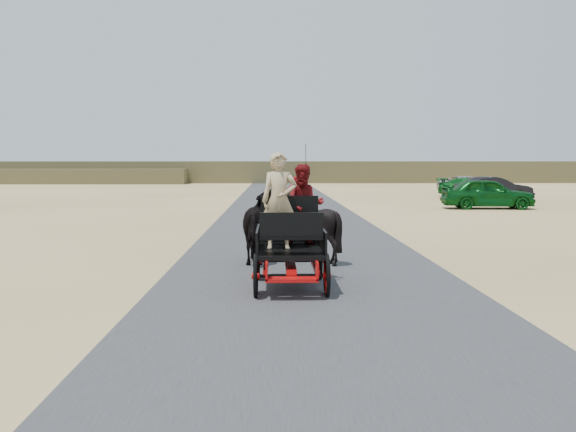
{
  "coord_description": "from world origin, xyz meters",
  "views": [
    {
      "loc": [
        -0.74,
        -11.08,
        2.34
      ],
      "look_at": [
        -0.42,
        2.4,
        1.2
      ],
      "focal_mm": 40.0,
      "sensor_mm": 36.0,
      "label": 1
    }
  ],
  "objects_px": {
    "carriage": "(290,268)",
    "car_a": "(488,193)",
    "horse_right": "(310,226)",
    "car_d": "(469,185)",
    "horse_left": "(263,226)",
    "pedestrian": "(295,197)",
    "car_c": "(472,188)",
    "car_b": "(494,189)"
  },
  "relations": [
    {
      "from": "horse_left",
      "to": "car_b",
      "type": "relative_size",
      "value": 0.46
    },
    {
      "from": "carriage",
      "to": "car_c",
      "type": "xyz_separation_m",
      "value": [
        12.91,
        30.34,
        0.28
      ]
    },
    {
      "from": "carriage",
      "to": "pedestrian",
      "type": "distance_m",
      "value": 15.43
    },
    {
      "from": "pedestrian",
      "to": "car_b",
      "type": "relative_size",
      "value": 0.39
    },
    {
      "from": "pedestrian",
      "to": "car_c",
      "type": "height_order",
      "value": "pedestrian"
    },
    {
      "from": "pedestrian",
      "to": "car_c",
      "type": "xyz_separation_m",
      "value": [
        12.27,
        14.93,
        -0.22
      ]
    },
    {
      "from": "horse_right",
      "to": "car_a",
      "type": "xyz_separation_m",
      "value": [
        9.88,
        16.91,
        -0.08
      ]
    },
    {
      "from": "car_b",
      "to": "car_d",
      "type": "xyz_separation_m",
      "value": [
        1.63,
        10.1,
        -0.08
      ]
    },
    {
      "from": "car_a",
      "to": "car_b",
      "type": "relative_size",
      "value": 1.03
    },
    {
      "from": "carriage",
      "to": "horse_right",
      "type": "bearing_deg",
      "value": 79.61
    },
    {
      "from": "car_a",
      "to": "pedestrian",
      "type": "bearing_deg",
      "value": 118.12
    },
    {
      "from": "car_d",
      "to": "car_b",
      "type": "bearing_deg",
      "value": 158.62
    },
    {
      "from": "carriage",
      "to": "car_d",
      "type": "height_order",
      "value": "car_d"
    },
    {
      "from": "horse_left",
      "to": "pedestrian",
      "type": "height_order",
      "value": "pedestrian"
    },
    {
      "from": "carriage",
      "to": "car_d",
      "type": "xyz_separation_m",
      "value": [
        14.44,
        35.95,
        0.28
      ]
    },
    {
      "from": "horse_right",
      "to": "car_a",
      "type": "distance_m",
      "value": 19.59
    },
    {
      "from": "car_b",
      "to": "car_d",
      "type": "relative_size",
      "value": 0.95
    },
    {
      "from": "carriage",
      "to": "car_d",
      "type": "bearing_deg",
      "value": 68.12
    },
    {
      "from": "horse_left",
      "to": "car_a",
      "type": "xyz_separation_m",
      "value": [
        10.98,
        16.91,
        -0.08
      ]
    },
    {
      "from": "car_d",
      "to": "car_a",
      "type": "bearing_deg",
      "value": 153.76
    },
    {
      "from": "car_a",
      "to": "car_c",
      "type": "bearing_deg",
      "value": -9.93
    },
    {
      "from": "car_c",
      "to": "car_d",
      "type": "bearing_deg",
      "value": 19.16
    },
    {
      "from": "carriage",
      "to": "horse_left",
      "type": "distance_m",
      "value": 3.09
    },
    {
      "from": "car_b",
      "to": "car_c",
      "type": "bearing_deg",
      "value": -6.66
    },
    {
      "from": "pedestrian",
      "to": "car_a",
      "type": "xyz_separation_m",
      "value": [
        9.79,
        4.5,
        -0.09
      ]
    },
    {
      "from": "horse_right",
      "to": "car_d",
      "type": "bearing_deg",
      "value": -112.85
    },
    {
      "from": "pedestrian",
      "to": "horse_right",
      "type": "bearing_deg",
      "value": 91.14
    },
    {
      "from": "car_a",
      "to": "horse_left",
      "type": "bearing_deg",
      "value": 150.44
    },
    {
      "from": "horse_left",
      "to": "car_a",
      "type": "distance_m",
      "value": 20.17
    },
    {
      "from": "horse_right",
      "to": "car_c",
      "type": "bearing_deg",
      "value": -114.33
    },
    {
      "from": "pedestrian",
      "to": "car_c",
      "type": "relative_size",
      "value": 0.39
    },
    {
      "from": "car_c",
      "to": "car_d",
      "type": "xyz_separation_m",
      "value": [
        1.52,
        5.6,
        0.0
      ]
    },
    {
      "from": "pedestrian",
      "to": "car_a",
      "type": "bearing_deg",
      "value": -153.76
    },
    {
      "from": "carriage",
      "to": "car_a",
      "type": "distance_m",
      "value": 22.48
    },
    {
      "from": "car_b",
      "to": "carriage",
      "type": "bearing_deg",
      "value": 148.3
    },
    {
      "from": "car_b",
      "to": "horse_left",
      "type": "bearing_deg",
      "value": 144.34
    },
    {
      "from": "horse_right",
      "to": "car_d",
      "type": "relative_size",
      "value": 0.37
    },
    {
      "from": "horse_left",
      "to": "horse_right",
      "type": "distance_m",
      "value": 1.1
    },
    {
      "from": "horse_left",
      "to": "car_b",
      "type": "bearing_deg",
      "value": -120.32
    },
    {
      "from": "horse_left",
      "to": "horse_right",
      "type": "xyz_separation_m",
      "value": [
        1.1,
        0.0,
        0.0
      ]
    },
    {
      "from": "carriage",
      "to": "horse_right",
      "type": "relative_size",
      "value": 1.41
    },
    {
      "from": "car_d",
      "to": "carriage",
      "type": "bearing_deg",
      "value": 145.89
    }
  ]
}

